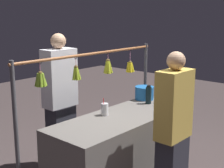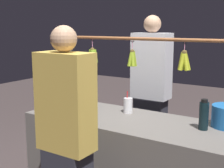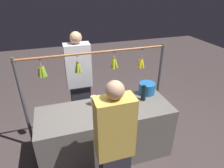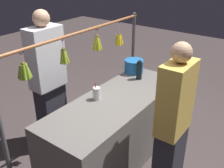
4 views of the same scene
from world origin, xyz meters
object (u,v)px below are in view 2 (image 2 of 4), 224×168
(customer_person, at_px, (67,145))
(drink_cup, at_px, (128,105))
(vendor_person, at_px, (151,95))
(water_bottle, at_px, (204,115))

(customer_person, bearing_deg, drink_cup, -88.38)
(vendor_person, distance_m, customer_person, 1.54)
(water_bottle, distance_m, vendor_person, 1.11)
(vendor_person, relative_size, customer_person, 1.07)
(water_bottle, distance_m, drink_cup, 0.73)
(vendor_person, bearing_deg, drink_cup, 98.12)
(customer_person, bearing_deg, water_bottle, -131.69)
(drink_cup, height_order, vendor_person, vendor_person)
(drink_cup, xyz_separation_m, customer_person, (-0.02, 0.87, -0.09))
(water_bottle, bearing_deg, vendor_person, -42.57)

